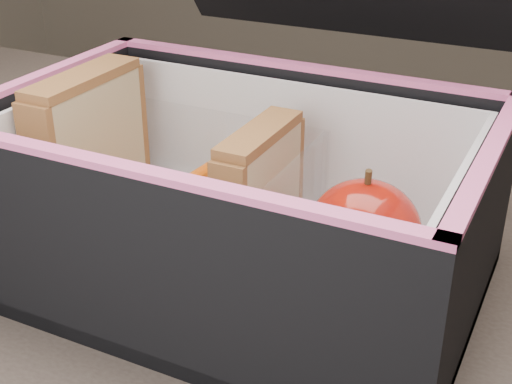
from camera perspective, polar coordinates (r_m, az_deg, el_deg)
lunch_bag at (r=0.47m, az=-1.31°, el=0.55°), size 0.32×0.34×0.29m
plastic_tub at (r=0.51m, az=-6.79°, el=0.12°), size 0.19×0.13×0.08m
sandwich_left at (r=0.54m, az=-13.17°, el=3.54°), size 0.03×0.10×0.11m
sandwich_right at (r=0.47m, az=0.28°, el=-0.26°), size 0.02×0.08×0.09m
carrot_sticks at (r=0.51m, az=-7.46°, el=-1.94°), size 0.05×0.15×0.03m
paper_napkin at (r=0.47m, az=8.01°, el=-7.09°), size 0.08×0.08×0.01m
red_apple at (r=0.45m, az=8.64°, el=-3.13°), size 0.09×0.09×0.08m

